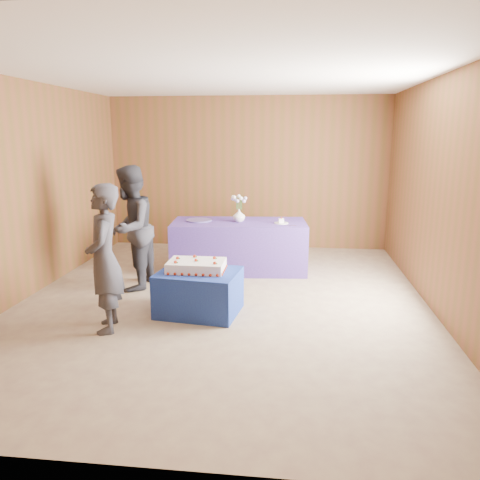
% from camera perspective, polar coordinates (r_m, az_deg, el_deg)
% --- Properties ---
extents(ground, '(6.00, 6.00, 0.00)m').
position_cam_1_polar(ground, '(5.87, -2.10, -7.50)').
color(ground, gray).
rests_on(ground, ground).
extents(room_shell, '(5.04, 6.04, 2.72)m').
position_cam_1_polar(room_shell, '(5.52, -2.25, 10.37)').
color(room_shell, brown).
rests_on(room_shell, ground).
extents(cake_table, '(0.98, 0.81, 0.50)m').
position_cam_1_polar(cake_table, '(5.45, -5.02, -6.36)').
color(cake_table, '#1A4092').
rests_on(cake_table, ground).
extents(serving_table, '(2.07, 1.07, 0.75)m').
position_cam_1_polar(serving_table, '(7.11, -0.11, -0.73)').
color(serving_table, '#543799').
rests_on(serving_table, ground).
extents(sheet_cake, '(0.67, 0.46, 0.16)m').
position_cam_1_polar(sheet_cake, '(5.40, -5.33, -3.14)').
color(sheet_cake, white).
rests_on(sheet_cake, cake_table).
extents(vase, '(0.23, 0.23, 0.19)m').
position_cam_1_polar(vase, '(7.02, -0.12, 3.01)').
color(vase, white).
rests_on(vase, serving_table).
extents(flower_spray, '(0.24, 0.24, 0.19)m').
position_cam_1_polar(flower_spray, '(6.98, -0.12, 5.04)').
color(flower_spray, '#315B24').
rests_on(flower_spray, vase).
extents(platter, '(0.43, 0.43, 0.02)m').
position_cam_1_polar(platter, '(7.12, -5.03, 2.41)').
color(platter, '#50458A').
rests_on(platter, serving_table).
extents(plate, '(0.22, 0.22, 0.01)m').
position_cam_1_polar(plate, '(6.92, 5.05, 2.07)').
color(plate, silver).
rests_on(plate, serving_table).
extents(cake_slice, '(0.08, 0.08, 0.09)m').
position_cam_1_polar(cake_slice, '(6.91, 5.06, 2.39)').
color(cake_slice, white).
rests_on(cake_slice, plate).
extents(knife, '(0.26, 0.10, 0.00)m').
position_cam_1_polar(knife, '(6.79, 5.85, 1.81)').
color(knife, '#B3B3B8').
rests_on(knife, serving_table).
extents(guest_left, '(0.52, 0.65, 1.55)m').
position_cam_1_polar(guest_left, '(5.03, -16.22, -2.21)').
color(guest_left, '#35353E').
rests_on(guest_left, ground).
extents(guest_right, '(0.65, 0.82, 1.65)m').
position_cam_1_polar(guest_right, '(6.33, -13.20, 1.40)').
color(guest_right, '#2E2F37').
rests_on(guest_right, ground).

